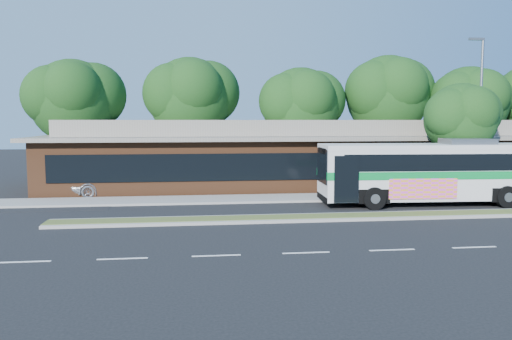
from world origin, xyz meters
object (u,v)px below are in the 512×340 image
Objects in this scene: sedan at (116,183)px; sidewalk_tree at (464,117)px; transit_bus at (439,168)px; lamp_post at (479,112)px.

sidewalk_tree is (20.19, -2.77, 3.85)m from sedan.
sidewalk_tree is at bearing 45.82° from transit_bus.
transit_bus is at bearing -146.65° from lamp_post.
sidewalk_tree reaches higher than sedan.
lamp_post reaches higher than sidewalk_tree.
sidewalk_tree is (2.77, 2.61, 2.67)m from transit_bus.
transit_bus is 18.27m from sedan.
sidewalk_tree is at bearing -102.83° from sedan.
transit_bus is (-3.51, -2.31, -2.97)m from lamp_post.
transit_bus reaches higher than sedan.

